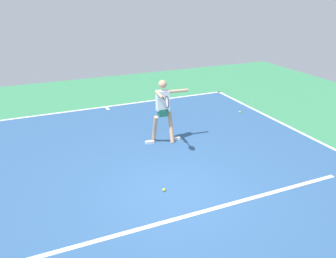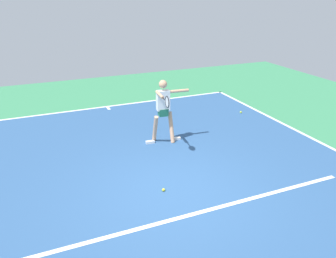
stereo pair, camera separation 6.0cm
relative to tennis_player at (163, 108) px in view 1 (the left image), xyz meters
name	(u,v)px [view 1 (the left image)]	position (x,y,z in m)	size (l,w,h in m)	color
ground_plane	(175,192)	(0.74, 2.38, -1.00)	(20.76, 20.76, 0.00)	#388456
court_surface	(175,192)	(0.74, 2.38, -1.00)	(9.51, 12.05, 0.00)	#2D5484
court_line_baseline_near	(106,107)	(0.74, -3.59, -1.00)	(9.51, 0.10, 0.01)	white
court_line_service	(193,214)	(0.74, 3.22, -1.00)	(7.13, 0.10, 0.01)	white
court_line_centre_mark	(107,108)	(0.74, -3.39, -1.00)	(0.10, 0.30, 0.01)	white
tennis_player	(163,108)	(0.00, 0.00, 0.00)	(1.21, 1.25, 1.76)	tan
tennis_ball_near_service_line	(164,190)	(0.94, 2.27, -0.97)	(0.07, 0.07, 0.07)	yellow
tennis_ball_by_sideline	(240,112)	(-3.30, -1.15, -0.97)	(0.07, 0.07, 0.07)	#CCE033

